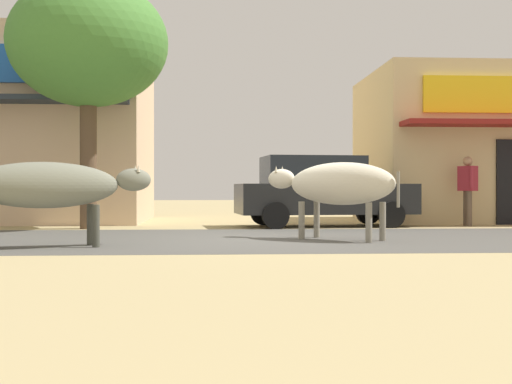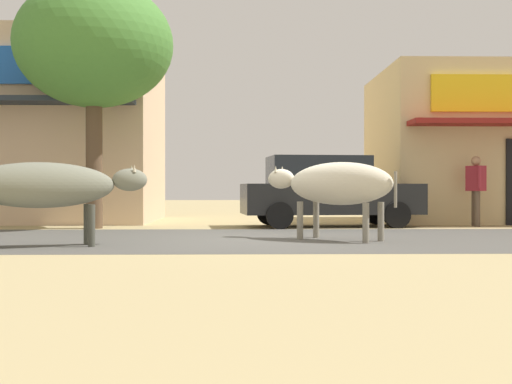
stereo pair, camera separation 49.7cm
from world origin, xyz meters
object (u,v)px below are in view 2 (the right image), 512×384
(cow_far_dark, at_px, (337,184))
(pedestrian_by_shop, at_px, (476,185))
(roadside_tree, at_px, (94,46))
(cow_near_brown, at_px, (46,186))
(parked_hatchback_car, at_px, (327,191))

(cow_far_dark, bearing_deg, pedestrian_by_shop, 47.36)
(cow_far_dark, relative_size, pedestrian_by_shop, 1.38)
(cow_far_dark, height_order, pedestrian_by_shop, pedestrian_by_shop)
(roadside_tree, xyz_separation_m, cow_near_brown, (0.30, -4.92, -3.15))
(parked_hatchback_car, bearing_deg, cow_far_dark, -94.81)
(roadside_tree, xyz_separation_m, pedestrian_by_shop, (8.80, 0.59, -3.11))
(cow_far_dark, distance_m, pedestrian_by_shop, 5.72)
(roadside_tree, height_order, cow_near_brown, roadside_tree)
(roadside_tree, height_order, parked_hatchback_car, roadside_tree)
(parked_hatchback_car, bearing_deg, cow_near_brown, -132.20)
(parked_hatchback_car, xyz_separation_m, pedestrian_by_shop, (3.52, 0.02, 0.13))
(roadside_tree, distance_m, cow_near_brown, 5.85)
(roadside_tree, height_order, pedestrian_by_shop, roadside_tree)
(roadside_tree, xyz_separation_m, parked_hatchback_car, (5.28, 0.58, -3.24))
(roadside_tree, bearing_deg, cow_far_dark, -36.25)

